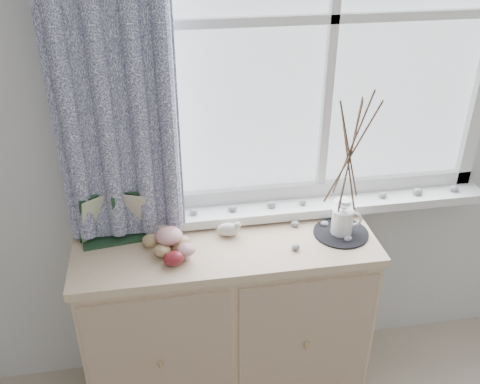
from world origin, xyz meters
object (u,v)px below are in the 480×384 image
Objects in this scene: sideboard at (227,322)px; botanical_book at (115,219)px; twig_pitcher at (350,151)px; toadstool_cluster at (173,240)px.

sideboard is 3.78× the size of botanical_book.
twig_pitcher is at bearing -2.38° from sideboard.
twig_pitcher is at bearing -12.51° from botanical_book.
sideboard is 0.53m from toadstool_cluster.
botanical_book is 0.93m from twig_pitcher.
twig_pitcher reaches higher than sideboard.
toadstool_cluster is at bearing -170.03° from sideboard.
twig_pitcher is (0.89, -0.08, 0.26)m from botanical_book.
sideboard is 1.85× the size of twig_pitcher.
twig_pitcher reaches higher than toadstool_cluster.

